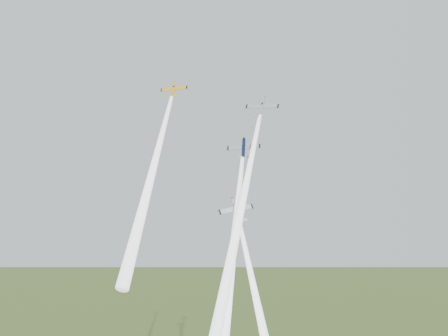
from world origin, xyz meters
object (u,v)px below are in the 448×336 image
Objects in this scene: plane_navy at (244,148)px; plane_silver_low at (237,211)px; plane_yellow at (174,89)px; plane_silver_right at (262,107)px.

plane_navy reaches higher than plane_silver_low.
plane_yellow is 25.66m from plane_silver_right.
plane_silver_right is (4.83, -0.45, 10.58)m from plane_navy.
plane_yellow reaches higher than plane_silver_low.
plane_navy is 18.26m from plane_silver_low.
plane_yellow is 0.87× the size of plane_silver_low.
plane_silver_low is at bearing -116.88° from plane_silver_right.
plane_navy is 1.01× the size of plane_silver_low.
plane_yellow is at bearing 124.39° from plane_silver_low.
plane_silver_right is at bearing -7.24° from plane_yellow.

